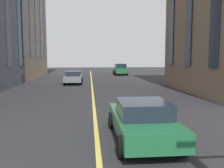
{
  "coord_description": "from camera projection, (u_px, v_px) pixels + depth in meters",
  "views": [
    {
      "loc": [
        4.69,
        0.23,
        2.74
      ],
      "look_at": [
        17.23,
        -0.94,
        1.41
      ],
      "focal_mm": 38.83,
      "sensor_mm": 36.0,
      "label": 1
    }
  ],
  "objects": [
    {
      "name": "car_grey_far",
      "position": [
        74.0,
        77.0,
        26.39
      ],
      "size": [
        4.4,
        1.95,
        1.37
      ],
      "color": "slate",
      "rests_on": "ground_plane"
    },
    {
      "name": "car_green_trailing",
      "position": [
        120.0,
        69.0,
        40.44
      ],
      "size": [
        4.7,
        2.14,
        1.88
      ],
      "color": "#1E6038",
      "rests_on": "ground_plane"
    },
    {
      "name": "car_green_parked_a",
      "position": [
        142.0,
        120.0,
        8.09
      ],
      "size": [
        4.4,
        1.95,
        1.37
      ],
      "color": "#1E6038",
      "rests_on": "ground_plane"
    },
    {
      "name": "lane_centre_line",
      "position": [
        93.0,
        102.0,
        15.47
      ],
      "size": [
        80.0,
        0.16,
        0.01
      ],
      "color": "#D8C64C",
      "rests_on": "ground_plane"
    }
  ]
}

